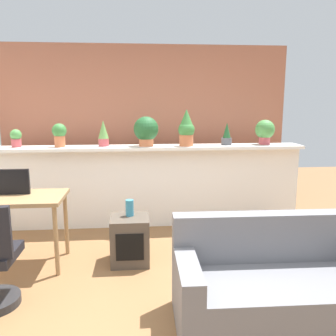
{
  "coord_description": "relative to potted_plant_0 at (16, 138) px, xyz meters",
  "views": [
    {
      "loc": [
        -0.14,
        -2.7,
        1.69
      ],
      "look_at": [
        0.18,
        0.91,
        1.01
      ],
      "focal_mm": 37.71,
      "sensor_mm": 36.0,
      "label": 1
    }
  ],
  "objects": [
    {
      "name": "brick_wall_behind",
      "position": [
        1.69,
        0.6,
        0.02
      ],
      "size": [
        4.17,
        0.1,
        2.5
      ],
      "primitive_type": "cube",
      "color": "#AD664C",
      "rests_on": "ground"
    },
    {
      "name": "plant_shelf",
      "position": [
        1.69,
        -0.04,
        -0.14
      ],
      "size": [
        4.17,
        0.39,
        0.04
      ],
      "primitive_type": "cube",
      "color": "white",
      "rests_on": "divider_wall"
    },
    {
      "name": "potted_plant_0",
      "position": [
        0.0,
        0.0,
        0.0
      ],
      "size": [
        0.14,
        0.14,
        0.23
      ],
      "color": "#B7474C",
      "rests_on": "plant_shelf"
    },
    {
      "name": "potted_plant_4",
      "position": [
        2.21,
        -0.08,
        0.11
      ],
      "size": [
        0.22,
        0.22,
        0.48
      ],
      "color": "#C66B42",
      "rests_on": "plant_shelf"
    },
    {
      "name": "potted_plant_6",
      "position": [
        3.3,
        0.0,
        0.07
      ],
      "size": [
        0.26,
        0.26,
        0.34
      ],
      "color": "#B7474C",
      "rests_on": "plant_shelf"
    },
    {
      "name": "potted_plant_5",
      "position": [
        2.77,
        0.0,
        0.01
      ],
      "size": [
        0.14,
        0.14,
        0.3
      ],
      "color": "#4C4C51",
      "rests_on": "plant_shelf"
    },
    {
      "name": "side_cube_shelf",
      "position": [
        1.47,
        -1.14,
        -0.98
      ],
      "size": [
        0.4,
        0.41,
        0.5
      ],
      "color": "#4C4238",
      "rests_on": "ground"
    },
    {
      "name": "desk",
      "position": [
        0.25,
        -1.12,
        -0.57
      ],
      "size": [
        1.1,
        0.6,
        0.75
      ],
      "color": "#99754C",
      "rests_on": "ground"
    },
    {
      "name": "vase_on_shelf",
      "position": [
        1.47,
        -1.09,
        -0.65
      ],
      "size": [
        0.09,
        0.09,
        0.17
      ],
      "primitive_type": "cylinder",
      "color": "teal",
      "rests_on": "side_cube_shelf"
    },
    {
      "name": "couch",
      "position": [
        2.61,
        -2.28,
        -0.95
      ],
      "size": [
        1.57,
        0.79,
        0.8
      ],
      "color": "slate",
      "rests_on": "ground"
    },
    {
      "name": "potted_plant_1",
      "position": [
        0.56,
        -0.03,
        0.05
      ],
      "size": [
        0.18,
        0.18,
        0.3
      ],
      "color": "#C66B42",
      "rests_on": "plant_shelf"
    },
    {
      "name": "potted_plant_2",
      "position": [
        1.12,
        -0.0,
        0.05
      ],
      "size": [
        0.14,
        0.14,
        0.34
      ],
      "color": "#B7474C",
      "rests_on": "plant_shelf"
    },
    {
      "name": "ground_plane",
      "position": [
        1.69,
        -2.0,
        -1.23
      ],
      "size": [
        12.0,
        12.0,
        0.0
      ],
      "primitive_type": "plane",
      "color": "brown"
    },
    {
      "name": "divider_wall",
      "position": [
        1.69,
        0.0,
        -0.7
      ],
      "size": [
        4.17,
        0.16,
        1.07
      ],
      "primitive_type": "cube",
      "color": "white",
      "rests_on": "ground"
    },
    {
      "name": "tv_monitor",
      "position": [
        0.26,
        -1.04,
        -0.35
      ],
      "size": [
        0.37,
        0.04,
        0.26
      ],
      "primitive_type": "cube",
      "color": "black",
      "rests_on": "desk"
    },
    {
      "name": "potted_plant_3",
      "position": [
        1.68,
        -0.04,
        0.09
      ],
      "size": [
        0.33,
        0.33,
        0.39
      ],
      "color": "#C66B42",
      "rests_on": "plant_shelf"
    }
  ]
}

